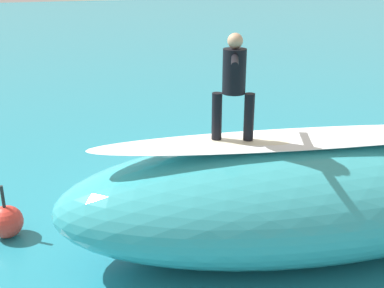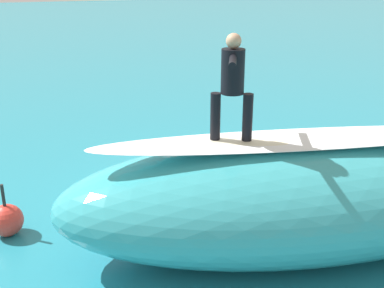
{
  "view_description": "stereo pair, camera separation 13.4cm",
  "coord_description": "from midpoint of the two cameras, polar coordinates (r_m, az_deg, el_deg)",
  "views": [
    {
      "loc": [
        3.51,
        8.55,
        4.65
      ],
      "look_at": [
        0.78,
        0.56,
        1.47
      ],
      "focal_mm": 44.8,
      "sensor_mm": 36.0,
      "label": 1
    },
    {
      "loc": [
        3.39,
        8.59,
        4.65
      ],
      "look_at": [
        0.78,
        0.56,
        1.47
      ],
      "focal_mm": 44.8,
      "sensor_mm": 36.0,
      "label": 2
    }
  ],
  "objects": [
    {
      "name": "ground_plane",
      "position": [
        10.34,
        2.75,
        -6.13
      ],
      "size": [
        120.0,
        120.0,
        0.0
      ],
      "primitive_type": "plane",
      "color": "teal"
    },
    {
      "name": "wave_crest",
      "position": [
        8.24,
        11.76,
        -6.17
      ],
      "size": [
        8.32,
        4.17,
        1.99
      ],
      "primitive_type": "ellipsoid",
      "rotation": [
        0.0,
        0.0,
        -0.17
      ],
      "color": "teal",
      "rests_on": "ground_plane"
    },
    {
      "name": "wave_foam_lip",
      "position": [
        7.84,
        12.3,
        0.62
      ],
      "size": [
        6.83,
        2.12,
        0.08
      ],
      "primitive_type": "ellipsoid",
      "rotation": [
        0.0,
        0.0,
        -0.17
      ],
      "color": "white",
      "rests_on": "wave_crest"
    },
    {
      "name": "surfboard_riding",
      "position": [
        7.51,
        4.28,
        0.22
      ],
      "size": [
        2.15,
        1.28,
        0.1
      ],
      "primitive_type": "ellipsoid",
      "rotation": [
        0.0,
        0.0,
        -0.41
      ],
      "color": "#EAE5C6",
      "rests_on": "wave_crest"
    },
    {
      "name": "surfer_riding",
      "position": [
        7.22,
        4.49,
        7.67
      ],
      "size": [
        0.71,
        1.46,
        1.63
      ],
      "rotation": [
        0.0,
        0.0,
        -0.41
      ],
      "color": "black",
      "rests_on": "surfboard_riding"
    },
    {
      "name": "surfboard_paddling",
      "position": [
        10.91,
        -3.65,
        -4.42
      ],
      "size": [
        2.45,
        0.96,
        0.08
      ],
      "primitive_type": "ellipsoid",
      "rotation": [
        0.0,
        0.0,
        0.17
      ],
      "color": "silver",
      "rests_on": "ground_plane"
    },
    {
      "name": "surfer_paddling",
      "position": [
        10.89,
        -3.07,
        -3.49
      ],
      "size": [
        1.66,
        0.53,
        0.3
      ],
      "rotation": [
        0.0,
        0.0,
        0.17
      ],
      "color": "black",
      "rests_on": "surfboard_paddling"
    },
    {
      "name": "buoy_marker",
      "position": [
        9.39,
        -21.6,
        -8.58
      ],
      "size": [
        0.59,
        0.59,
        1.01
      ],
      "color": "red",
      "rests_on": "ground_plane"
    },
    {
      "name": "foam_patch_mid",
      "position": [
        8.41,
        -0.05,
        -12.6
      ],
      "size": [
        0.66,
        0.73,
        0.08
      ],
      "primitive_type": "ellipsoid",
      "rotation": [
        0.0,
        0.0,
        1.62
      ],
      "color": "white",
      "rests_on": "ground_plane"
    },
    {
      "name": "foam_patch_far",
      "position": [
        8.48,
        0.64,
        -12.28
      ],
      "size": [
        0.58,
        0.68,
        0.09
      ],
      "primitive_type": "ellipsoid",
      "rotation": [
        0.0,
        0.0,
        1.8
      ],
      "color": "white",
      "rests_on": "ground_plane"
    }
  ]
}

